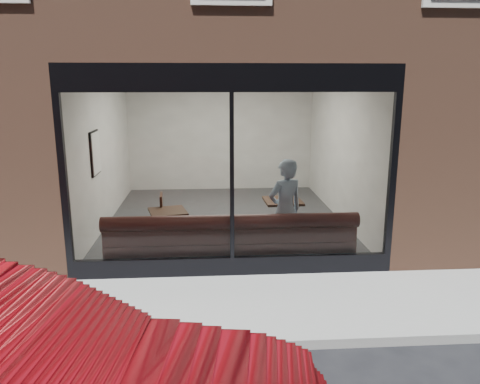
{
  "coord_description": "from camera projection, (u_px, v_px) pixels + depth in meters",
  "views": [
    {
      "loc": [
        -0.34,
        -4.75,
        2.96
      ],
      "look_at": [
        0.15,
        2.4,
        1.25
      ],
      "focal_mm": 35.0,
      "sensor_mm": 36.0,
      "label": 1
    }
  ],
  "objects": [
    {
      "name": "ground",
      "position": [
        242.0,
        347.0,
        5.32
      ],
      "size": [
        120.0,
        120.0,
        0.0
      ],
      "primitive_type": "plane",
      "color": "black",
      "rests_on": "ground"
    },
    {
      "name": "sidewalk_near",
      "position": [
        236.0,
        306.0,
        6.29
      ],
      "size": [
        40.0,
        2.0,
        0.01
      ],
      "primitive_type": "cube",
      "color": "gray",
      "rests_on": "ground"
    },
    {
      "name": "kerb_near",
      "position": [
        242.0,
        345.0,
        5.26
      ],
      "size": [
        40.0,
        0.1,
        0.12
      ],
      "primitive_type": "cube",
      "color": "gray",
      "rests_on": "ground"
    },
    {
      "name": "host_building_pier_left",
      "position": [
        80.0,
        133.0,
        12.46
      ],
      "size": [
        2.5,
        12.0,
        3.2
      ],
      "primitive_type": "cube",
      "color": "brown",
      "rests_on": "ground"
    },
    {
      "name": "host_building_pier_right",
      "position": [
        356.0,
        131.0,
        12.96
      ],
      "size": [
        2.5,
        12.0,
        3.2
      ],
      "primitive_type": "cube",
      "color": "brown",
      "rests_on": "ground"
    },
    {
      "name": "host_building_backfill",
      "position": [
        218.0,
        122.0,
        15.62
      ],
      "size": [
        5.0,
        6.0,
        3.2
      ],
      "primitive_type": "cube",
      "color": "brown",
      "rests_on": "ground"
    },
    {
      "name": "cafe_floor",
      "position": [
        225.0,
        219.0,
        10.17
      ],
      "size": [
        6.0,
        6.0,
        0.0
      ],
      "primitive_type": "plane",
      "color": "#2D2D30",
      "rests_on": "ground"
    },
    {
      "name": "cafe_ceiling",
      "position": [
        224.0,
        69.0,
        9.43
      ],
      "size": [
        6.0,
        6.0,
        0.0
      ],
      "primitive_type": "plane",
      "rotation": [
        3.14,
        0.0,
        0.0
      ],
      "color": "white",
      "rests_on": "host_building_upper"
    },
    {
      "name": "cafe_wall_back",
      "position": [
        221.0,
        132.0,
        12.7
      ],
      "size": [
        5.0,
        0.0,
        5.0
      ],
      "primitive_type": "plane",
      "rotation": [
        1.57,
        0.0,
        0.0
      ],
      "color": "beige",
      "rests_on": "ground"
    },
    {
      "name": "cafe_wall_left",
      "position": [
        104.0,
        148.0,
        9.64
      ],
      "size": [
        0.0,
        6.0,
        6.0
      ],
      "primitive_type": "plane",
      "rotation": [
        1.57,
        0.0,
        1.57
      ],
      "color": "beige",
      "rests_on": "ground"
    },
    {
      "name": "cafe_wall_right",
      "position": [
        341.0,
        146.0,
        9.97
      ],
      "size": [
        0.0,
        6.0,
        6.0
      ],
      "primitive_type": "plane",
      "rotation": [
        1.57,
        0.0,
        -1.57
      ],
      "color": "beige",
      "rests_on": "ground"
    },
    {
      "name": "storefront_kick",
      "position": [
        232.0,
        266.0,
        7.27
      ],
      "size": [
        5.0,
        0.1,
        0.3
      ],
      "primitive_type": "cube",
      "color": "black",
      "rests_on": "ground"
    },
    {
      "name": "storefront_header",
      "position": [
        231.0,
        78.0,
        6.61
      ],
      "size": [
        5.0,
        0.1,
        0.4
      ],
      "primitive_type": "cube",
      "color": "black",
      "rests_on": "host_building_upper"
    },
    {
      "name": "storefront_mullion",
      "position": [
        232.0,
        178.0,
        6.95
      ],
      "size": [
        0.06,
        0.1,
        2.5
      ],
      "primitive_type": "cube",
      "color": "black",
      "rests_on": "storefront_kick"
    },
    {
      "name": "storefront_glass",
      "position": [
        232.0,
        178.0,
        6.92
      ],
      "size": [
        4.8,
        0.0,
        4.8
      ],
      "primitive_type": "plane",
      "rotation": [
        1.57,
        0.0,
        0.0
      ],
      "color": "white",
      "rests_on": "storefront_kick"
    },
    {
      "name": "banquette",
      "position": [
        231.0,
        252.0,
        7.65
      ],
      "size": [
        4.0,
        0.55,
        0.45
      ],
      "primitive_type": "cube",
      "color": "#3C1A15",
      "rests_on": "cafe_floor"
    },
    {
      "name": "person",
      "position": [
        285.0,
        210.0,
        7.75
      ],
      "size": [
        0.74,
        0.63,
        1.73
      ],
      "primitive_type": "imported",
      "rotation": [
        0.0,
        0.0,
        3.55
      ],
      "color": "#9DB5CC",
      "rests_on": "cafe_floor"
    },
    {
      "name": "cafe_table_left",
      "position": [
        168.0,
        212.0,
        8.13
      ],
      "size": [
        0.75,
        0.75,
        0.04
      ],
      "primitive_type": "cube",
      "rotation": [
        0.0,
        0.0,
        0.24
      ],
      "color": "black",
      "rests_on": "cafe_floor"
    },
    {
      "name": "cafe_table_right",
      "position": [
        283.0,
        201.0,
        8.85
      ],
      "size": [
        0.72,
        0.72,
        0.04
      ],
      "primitive_type": "cube",
      "rotation": [
        0.0,
        0.0,
        0.04
      ],
      "color": "black",
      "rests_on": "cafe_floor"
    },
    {
      "name": "cafe_chair_left",
      "position": [
        152.0,
        232.0,
        8.62
      ],
      "size": [
        0.44,
        0.44,
        0.04
      ],
      "primitive_type": "cube",
      "rotation": [
        0.0,
        0.0,
        3.21
      ],
      "color": "black",
      "rests_on": "cafe_floor"
    },
    {
      "name": "cafe_chair_right",
      "position": [
        273.0,
        221.0,
        9.31
      ],
      "size": [
        0.51,
        0.51,
        0.04
      ],
      "primitive_type": "cube",
      "rotation": [
        0.0,
        0.0,
        3.31
      ],
      "color": "black",
      "rests_on": "cafe_floor"
    },
    {
      "name": "wall_poster",
      "position": [
        96.0,
        153.0,
        8.77
      ],
      "size": [
        0.02,
        0.58,
        0.77
      ],
      "primitive_type": "cube",
      "color": "white",
      "rests_on": "cafe_wall_left"
    }
  ]
}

